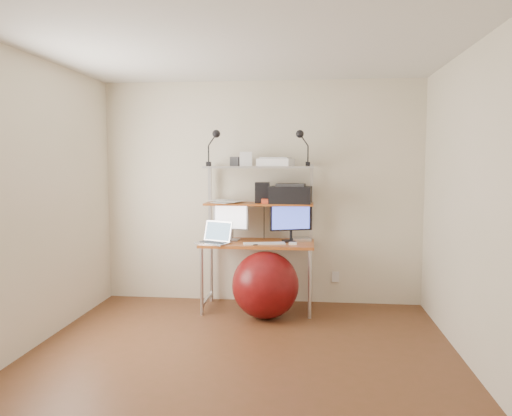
{
  "coord_description": "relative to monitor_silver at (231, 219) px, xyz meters",
  "views": [
    {
      "loc": [
        0.55,
        -3.83,
        1.59
      ],
      "look_at": [
        0.01,
        1.15,
        1.13
      ],
      "focal_mm": 35.0,
      "sensor_mm": 36.0,
      "label": 1
    }
  ],
  "objects": [
    {
      "name": "phone",
      "position": [
        0.29,
        -0.25,
        -0.23
      ],
      "size": [
        0.07,
        0.13,
        0.01
      ],
      "primitive_type": "cube",
      "rotation": [
        0.0,
        0.0,
        -0.01
      ],
      "color": "black",
      "rests_on": "desktop"
    },
    {
      "name": "red_box",
      "position": [
        0.44,
        -0.05,
        0.2
      ],
      "size": [
        0.19,
        0.14,
        0.05
      ],
      "primitive_type": "cube",
      "rotation": [
        0.0,
        0.0,
        -0.08
      ],
      "color": "#C63E1F",
      "rests_on": "mid_shelf"
    },
    {
      "name": "mouse",
      "position": [
        0.69,
        -0.22,
        -0.22
      ],
      "size": [
        0.09,
        0.06,
        0.02
      ],
      "primitive_type": "cube",
      "rotation": [
        0.0,
        0.0,
        -0.1
      ],
      "color": "white",
      "rests_on": "desktop"
    },
    {
      "name": "box_white",
      "position": [
        0.16,
        0.03,
        0.65
      ],
      "size": [
        0.14,
        0.12,
        0.15
      ],
      "primitive_type": "cube",
      "rotation": [
        0.0,
        0.0,
        0.09
      ],
      "color": "white",
      "rests_on": "top_shelf"
    },
    {
      "name": "box_grey",
      "position": [
        0.04,
        0.09,
        0.63
      ],
      "size": [
        0.13,
        0.13,
        0.1
      ],
      "primitive_type": "cube",
      "rotation": [
        0.0,
        0.0,
        -0.3
      ],
      "color": "#2E2E31",
      "rests_on": "top_shelf"
    },
    {
      "name": "mac_mini",
      "position": [
        0.77,
        0.02,
        -0.22
      ],
      "size": [
        0.23,
        0.23,
        0.04
      ],
      "primitive_type": "cube",
      "rotation": [
        0.0,
        0.0,
        0.19
      ],
      "color": "#BCBBC0",
      "rests_on": "desktop"
    },
    {
      "name": "room",
      "position": [
        0.31,
        -1.54,
        0.28
      ],
      "size": [
        3.6,
        3.6,
        3.6
      ],
      "color": "brown",
      "rests_on": "ground"
    },
    {
      "name": "clip_lamp_right",
      "position": [
        0.77,
        -0.04,
        0.86
      ],
      "size": [
        0.15,
        0.08,
        0.38
      ],
      "color": "black",
      "rests_on": "top_shelf"
    },
    {
      "name": "wall_outlet",
      "position": [
        1.16,
        0.25,
        -0.67
      ],
      "size": [
        0.08,
        0.01,
        0.12
      ],
      "primitive_type": "cube",
      "color": "white",
      "rests_on": "room"
    },
    {
      "name": "laptop",
      "position": [
        -0.13,
        -0.22,
        -0.19
      ],
      "size": [
        0.41,
        0.38,
        0.29
      ],
      "rotation": [
        0.0,
        0.0,
        -0.42
      ],
      "color": "#BCBBC0",
      "rests_on": "desktop"
    },
    {
      "name": "monitor_black",
      "position": [
        0.66,
        -0.02,
        0.0
      ],
      "size": [
        0.45,
        0.2,
        0.47
      ],
      "rotation": [
        0.0,
        0.0,
        0.35
      ],
      "color": "black",
      "rests_on": "desktop"
    },
    {
      "name": "exercise_ball",
      "position": [
        0.41,
        -0.38,
        -0.63
      ],
      "size": [
        0.69,
        0.69,
        0.69
      ],
      "primitive_type": "sphere",
      "color": "maroon",
      "rests_on": "floor"
    },
    {
      "name": "monitor_silver",
      "position": [
        0.0,
        0.0,
        0.0
      ],
      "size": [
        0.4,
        0.17,
        0.44
      ],
      "rotation": [
        0.0,
        0.0,
        -0.16
      ],
      "color": "#A9AAAE",
      "rests_on": "desktop"
    },
    {
      "name": "clip_lamp_left",
      "position": [
        -0.16,
        -0.05,
        0.86
      ],
      "size": [
        0.15,
        0.09,
        0.39
      ],
      "color": "black",
      "rests_on": "top_shelf"
    },
    {
      "name": "printer",
      "position": [
        0.65,
        0.02,
        0.28
      ],
      "size": [
        0.47,
        0.34,
        0.21
      ],
      "rotation": [
        0.0,
        0.0,
        -0.07
      ],
      "color": "black",
      "rests_on": "mid_shelf"
    },
    {
      "name": "paper_stack",
      "position": [
        -0.07,
        0.03,
        0.19
      ],
      "size": [
        0.41,
        0.42,
        0.03
      ],
      "color": "white",
      "rests_on": "mid_shelf"
    },
    {
      "name": "nas_cube",
      "position": [
        0.34,
        0.06,
        0.29
      ],
      "size": [
        0.16,
        0.16,
        0.22
      ],
      "primitive_type": "cube",
      "rotation": [
        0.0,
        0.0,
        0.03
      ],
      "color": "black",
      "rests_on": "mid_shelf"
    },
    {
      "name": "keyboard",
      "position": [
        0.39,
        -0.23,
        -0.23
      ],
      "size": [
        0.45,
        0.22,
        0.01
      ],
      "primitive_type": "cube",
      "rotation": [
        0.0,
        0.0,
        0.22
      ],
      "color": "white",
      "rests_on": "desktop"
    },
    {
      "name": "scanner",
      "position": [
        0.49,
        0.02,
        0.62
      ],
      "size": [
        0.41,
        0.32,
        0.1
      ],
      "rotation": [
        0.0,
        0.0,
        -0.26
      ],
      "color": "white",
      "rests_on": "top_shelf"
    },
    {
      "name": "computer_desk",
      "position": [
        0.31,
        -0.04,
        -0.02
      ],
      "size": [
        1.2,
        0.6,
        1.57
      ],
      "color": "#B45323",
      "rests_on": "ground"
    }
  ]
}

